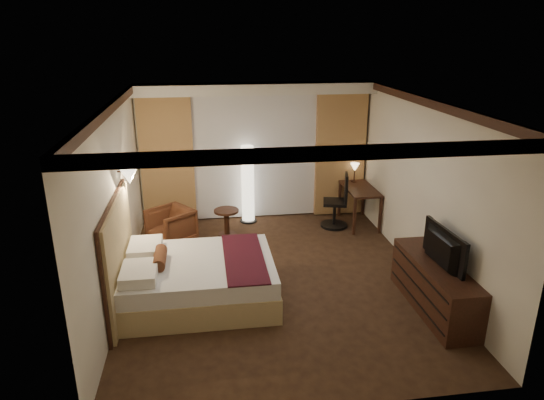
{
  "coord_description": "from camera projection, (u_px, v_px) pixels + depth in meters",
  "views": [
    {
      "loc": [
        -1.01,
        -6.55,
        3.61
      ],
      "look_at": [
        0.0,
        0.4,
        1.15
      ],
      "focal_mm": 32.0,
      "sensor_mm": 36.0,
      "label": 1
    }
  ],
  "objects": [
    {
      "name": "desk_lamp",
      "position": [
        354.0,
        174.0,
        9.64
      ],
      "size": [
        0.18,
        0.18,
        0.34
      ],
      "primitive_type": null,
      "color": "#FFD899",
      "rests_on": "desk"
    },
    {
      "name": "floor_lamp",
      "position": [
        248.0,
        184.0,
        9.44
      ],
      "size": [
        0.33,
        0.33,
        1.56
      ],
      "primitive_type": null,
      "color": "white",
      "rests_on": "floor"
    },
    {
      "name": "dresser",
      "position": [
        435.0,
        286.0,
        6.55
      ],
      "size": [
        0.5,
        1.76,
        0.69
      ],
      "primitive_type": null,
      "color": "black",
      "rests_on": "floor"
    },
    {
      "name": "armchair",
      "position": [
        171.0,
        224.0,
        8.63
      ],
      "size": [
        0.92,
        0.93,
        0.7
      ],
      "primitive_type": "imported",
      "rotation": [
        0.0,
        0.0,
        -0.93
      ],
      "color": "#512F18",
      "rests_on": "floor"
    },
    {
      "name": "curtain_right_drape",
      "position": [
        340.0,
        155.0,
        9.71
      ],
      "size": [
        1.0,
        0.14,
        2.45
      ],
      "primitive_type": "cube",
      "color": "tan",
      "rests_on": "back_wall"
    },
    {
      "name": "curtain_sheer",
      "position": [
        255.0,
        157.0,
        9.53
      ],
      "size": [
        2.48,
        0.04,
        2.45
      ],
      "primitive_type": "cube",
      "color": "silver",
      "rests_on": "back_wall"
    },
    {
      "name": "headboard",
      "position": [
        119.0,
        256.0,
        6.51
      ],
      "size": [
        0.12,
        1.93,
        1.5
      ],
      "primitive_type": null,
      "color": "tan",
      "rests_on": "floor"
    },
    {
      "name": "left_wall",
      "position": [
        115.0,
        204.0,
        6.7
      ],
      "size": [
        0.02,
        5.5,
        2.7
      ],
      "primitive_type": "cube",
      "color": "white",
      "rests_on": "floor"
    },
    {
      "name": "right_wall",
      "position": [
        423.0,
        189.0,
        7.31
      ],
      "size": [
        0.02,
        5.5,
        2.7
      ],
      "primitive_type": "cube",
      "color": "white",
      "rests_on": "floor"
    },
    {
      "name": "curtain_left_drape",
      "position": [
        167.0,
        161.0,
        9.24
      ],
      "size": [
        1.0,
        0.14,
        2.45
      ],
      "primitive_type": "cube",
      "color": "tan",
      "rests_on": "back_wall"
    },
    {
      "name": "floor",
      "position": [
        276.0,
        279.0,
        7.45
      ],
      "size": [
        4.5,
        5.5,
        0.01
      ],
      "primitive_type": "cube",
      "color": "black",
      "rests_on": "ground"
    },
    {
      "name": "desk",
      "position": [
        359.0,
        206.0,
        9.45
      ],
      "size": [
        0.55,
        1.1,
        0.75
      ],
      "primitive_type": null,
      "color": "black",
      "rests_on": "floor"
    },
    {
      "name": "side_table",
      "position": [
        227.0,
        223.0,
        8.97
      ],
      "size": [
        0.46,
        0.46,
        0.5
      ],
      "primitive_type": null,
      "color": "black",
      "rests_on": "floor"
    },
    {
      "name": "crown_molding",
      "position": [
        276.0,
        106.0,
        6.58
      ],
      "size": [
        4.5,
        5.5,
        0.12
      ],
      "primitive_type": null,
      "color": "black",
      "rests_on": "ceiling"
    },
    {
      "name": "television",
      "position": [
        438.0,
        244.0,
        6.33
      ],
      "size": [
        0.62,
        1.03,
        0.13
      ],
      "primitive_type": "imported",
      "rotation": [
        0.0,
        0.0,
        1.62
      ],
      "color": "black",
      "rests_on": "dresser"
    },
    {
      "name": "office_chair",
      "position": [
        335.0,
        200.0,
        9.28
      ],
      "size": [
        0.63,
        0.63,
        1.07
      ],
      "primitive_type": null,
      "rotation": [
        0.0,
        0.0,
        -0.25
      ],
      "color": "black",
      "rests_on": "floor"
    },
    {
      "name": "ceiling",
      "position": [
        276.0,
        102.0,
        6.56
      ],
      "size": [
        4.5,
        5.5,
        0.01
      ],
      "primitive_type": "cube",
      "color": "white",
      "rests_on": "back_wall"
    },
    {
      "name": "bed",
      "position": [
        200.0,
        280.0,
        6.8
      ],
      "size": [
        2.09,
        1.63,
        0.61
      ],
      "primitive_type": null,
      "color": "white",
      "rests_on": "floor"
    },
    {
      "name": "soffit",
      "position": [
        256.0,
        89.0,
        8.93
      ],
      "size": [
        4.5,
        0.5,
        0.2
      ],
      "primitive_type": "cube",
      "color": "white",
      "rests_on": "ceiling"
    },
    {
      "name": "wall_sconce",
      "position": [
        129.0,
        176.0,
        7.0
      ],
      "size": [
        0.24,
        0.24,
        0.24
      ],
      "primitive_type": null,
      "color": "white",
      "rests_on": "left_wall"
    },
    {
      "name": "back_wall",
      "position": [
        255.0,
        152.0,
        9.57
      ],
      "size": [
        4.5,
        0.02,
        2.7
      ],
      "primitive_type": "cube",
      "color": "white",
      "rests_on": "floor"
    }
  ]
}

